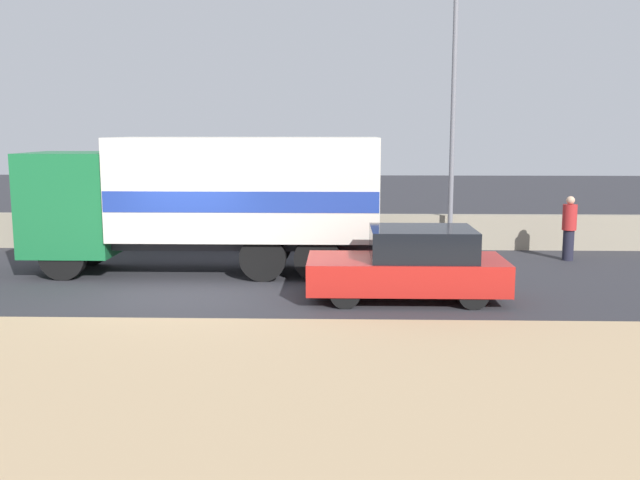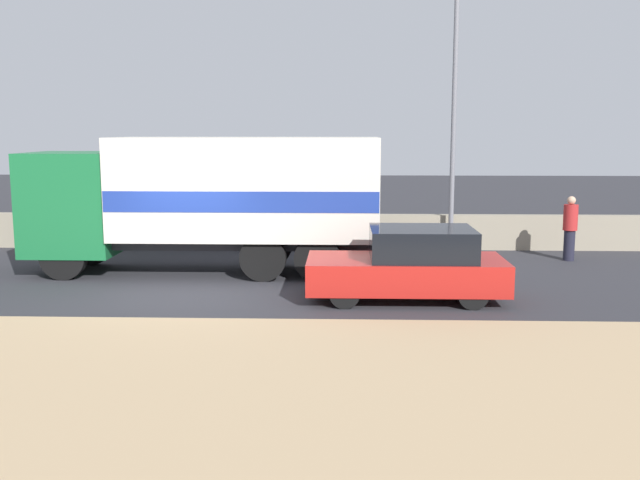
# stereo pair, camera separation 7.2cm
# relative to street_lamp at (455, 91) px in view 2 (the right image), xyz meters

# --- Properties ---
(ground_plane) EXTENTS (80.00, 80.00, 0.00)m
(ground_plane) POSITION_rel_street_lamp_xyz_m (-6.60, -5.17, -4.54)
(ground_plane) COLOR #2D2D33
(dirt_shoulder_foreground) EXTENTS (60.00, 6.85, 0.04)m
(dirt_shoulder_foreground) POSITION_rel_street_lamp_xyz_m (-6.60, -11.04, -4.52)
(dirt_shoulder_foreground) COLOR tan
(dirt_shoulder_foreground) RESTS_ON ground_plane
(stone_wall_backdrop) EXTENTS (60.00, 0.35, 1.02)m
(stone_wall_backdrop) POSITION_rel_street_lamp_xyz_m (-6.60, 0.50, -4.03)
(stone_wall_backdrop) COLOR gray
(stone_wall_backdrop) RESTS_ON ground_plane
(street_lamp) EXTENTS (0.56, 0.28, 7.96)m
(street_lamp) POSITION_rel_street_lamp_xyz_m (0.00, 0.00, 0.00)
(street_lamp) COLOR slate
(street_lamp) RESTS_ON ground_plane
(box_truck) EXTENTS (8.47, 2.36, 3.31)m
(box_truck) POSITION_rel_street_lamp_xyz_m (-6.28, -3.19, -2.64)
(box_truck) COLOR #196B38
(box_truck) RESTS_ON ground_plane
(car_hatchback) EXTENTS (4.06, 1.83, 1.49)m
(car_hatchback) POSITION_rel_street_lamp_xyz_m (-1.69, -5.84, -3.81)
(car_hatchback) COLOR #B21E19
(car_hatchback) RESTS_ON ground_plane
(pedestrian) EXTENTS (0.38, 0.38, 1.74)m
(pedestrian) POSITION_rel_street_lamp_xyz_m (3.00, -1.22, -3.64)
(pedestrian) COLOR #1E1E2D
(pedestrian) RESTS_ON ground_plane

